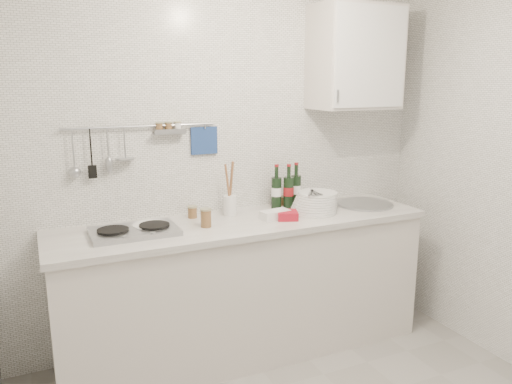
% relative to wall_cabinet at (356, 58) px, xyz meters
% --- Properties ---
extents(back_wall, '(3.00, 0.02, 2.50)m').
position_rel_wall_cabinet_xyz_m(back_wall, '(-0.90, 0.18, -0.70)').
color(back_wall, silver).
rests_on(back_wall, floor).
extents(counter, '(2.44, 0.64, 0.96)m').
position_rel_wall_cabinet_xyz_m(counter, '(-0.89, -0.12, -1.52)').
color(counter, beige).
rests_on(counter, floor).
extents(wall_rail, '(0.98, 0.09, 0.34)m').
position_rel_wall_cabinet_xyz_m(wall_rail, '(-1.50, 0.15, -0.52)').
color(wall_rail, '#93969B').
rests_on(wall_rail, back_wall).
extents(wall_cabinet, '(0.60, 0.38, 0.70)m').
position_rel_wall_cabinet_xyz_m(wall_cabinet, '(0.00, 0.00, 0.00)').
color(wall_cabinet, beige).
rests_on(wall_cabinet, back_wall).
extents(plate_stack_hob, '(0.23, 0.23, 0.03)m').
position_rel_wall_cabinet_xyz_m(plate_stack_hob, '(-1.50, -0.08, -1.01)').
color(plate_stack_hob, '#44509B').
rests_on(plate_stack_hob, counter).
extents(plate_stack_sink, '(0.35, 0.33, 0.14)m').
position_rel_wall_cabinet_xyz_m(plate_stack_sink, '(-0.37, -0.13, -0.97)').
color(plate_stack_sink, white).
rests_on(plate_stack_sink, counter).
extents(wine_bottles, '(0.23, 0.11, 0.31)m').
position_rel_wall_cabinet_xyz_m(wine_bottles, '(-0.49, 0.05, -0.87)').
color(wine_bottles, black).
rests_on(wine_bottles, counter).
extents(butter_dish, '(0.20, 0.12, 0.06)m').
position_rel_wall_cabinet_xyz_m(butter_dish, '(-0.70, -0.18, -1.00)').
color(butter_dish, white).
rests_on(butter_dish, counter).
extents(strawberry_punnet, '(0.17, 0.17, 0.05)m').
position_rel_wall_cabinet_xyz_m(strawberry_punnet, '(-0.64, -0.22, -1.00)').
color(strawberry_punnet, red).
rests_on(strawberry_punnet, counter).
extents(utensil_crock, '(0.09, 0.09, 0.36)m').
position_rel_wall_cabinet_xyz_m(utensil_crock, '(-0.94, 0.03, -0.94)').
color(utensil_crock, white).
rests_on(utensil_crock, counter).
extents(jar_a, '(0.06, 0.06, 0.08)m').
position_rel_wall_cabinet_xyz_m(jar_a, '(-1.18, 0.07, -0.99)').
color(jar_a, brown).
rests_on(jar_a, counter).
extents(jar_b, '(0.06, 0.06, 0.07)m').
position_rel_wall_cabinet_xyz_m(jar_b, '(-0.51, 0.13, -0.99)').
color(jar_b, brown).
rests_on(jar_b, counter).
extents(jar_c, '(0.06, 0.06, 0.07)m').
position_rel_wall_cabinet_xyz_m(jar_c, '(-0.37, 0.00, -0.99)').
color(jar_c, brown).
rests_on(jar_c, counter).
extents(jar_d, '(0.07, 0.07, 0.12)m').
position_rel_wall_cabinet_xyz_m(jar_d, '(-1.17, -0.16, -0.97)').
color(jar_d, brown).
rests_on(jar_d, counter).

